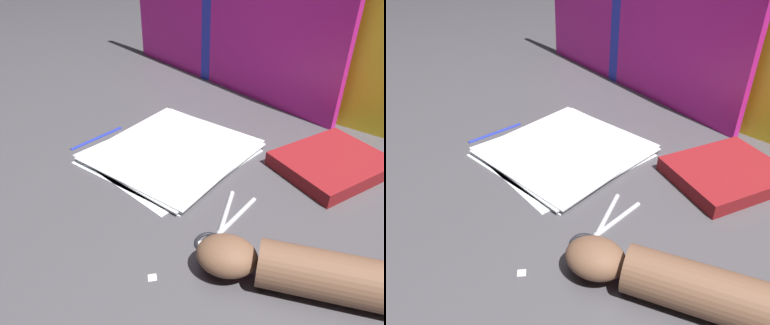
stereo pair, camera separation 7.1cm
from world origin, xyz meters
TOP-DOWN VIEW (x-y plane):
  - ground_plane at (0.00, 0.00)m, footprint 6.00×6.00m
  - backdrop_panel_center at (-0.00, 0.44)m, footprint 0.71×0.03m
  - paper_stack at (-0.10, 0.03)m, footprint 0.33×0.35m
  - book_closed at (0.19, 0.21)m, footprint 0.23×0.26m
  - scissors at (0.14, -0.10)m, footprint 0.10×0.18m
  - hand_forearm at (0.30, -0.10)m, footprint 0.31×0.20m
  - paper_scrap_near at (0.12, -0.24)m, footprint 0.02×0.02m
  - paper_scrap_mid at (0.19, -0.15)m, footprint 0.02×0.02m
  - paper_scrap_far at (0.13, -0.13)m, footprint 0.02×0.02m
  - pen at (-0.29, -0.04)m, footprint 0.01×0.14m

SIDE VIEW (x-z plane):
  - ground_plane at x=0.00m, z-range 0.00..0.00m
  - paper_scrap_near at x=0.12m, z-range 0.00..0.00m
  - paper_scrap_mid at x=0.19m, z-range 0.00..0.00m
  - paper_scrap_far at x=0.13m, z-range 0.00..0.00m
  - pen at x=-0.29m, z-range 0.00..0.01m
  - scissors at x=0.14m, z-range 0.00..0.01m
  - paper_stack at x=-0.10m, z-range 0.00..0.01m
  - book_closed at x=0.19m, z-range 0.00..0.03m
  - hand_forearm at x=0.30m, z-range 0.00..0.07m
  - backdrop_panel_center at x=0.00m, z-range 0.00..0.45m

